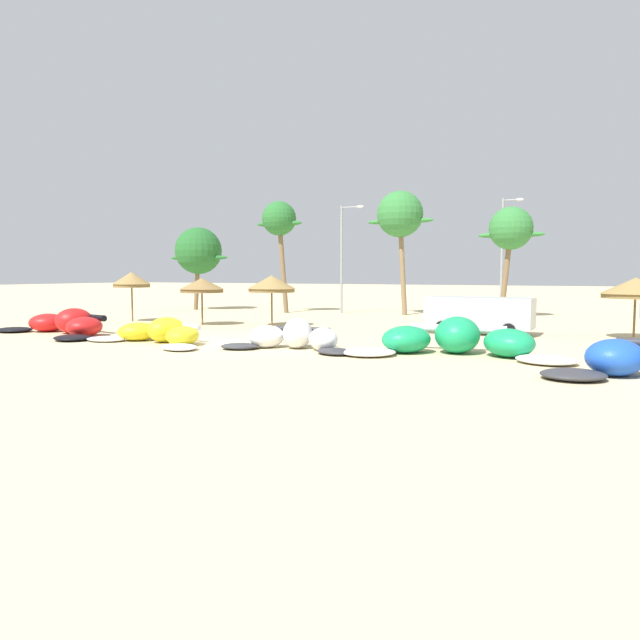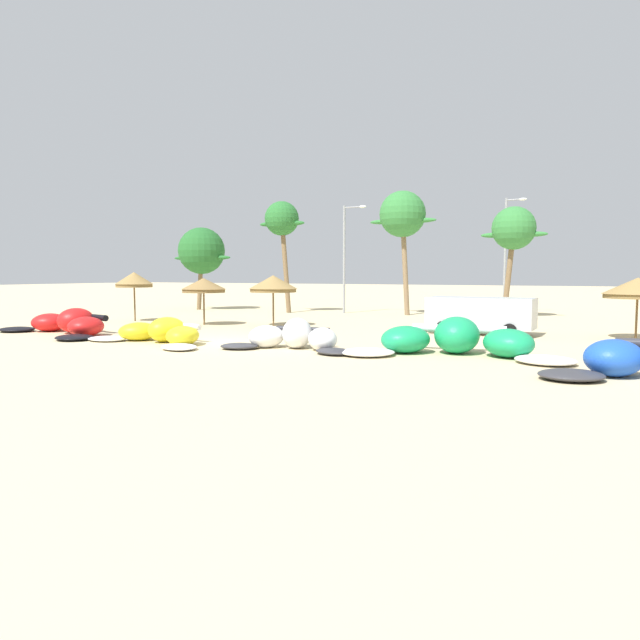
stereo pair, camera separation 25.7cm
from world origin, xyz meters
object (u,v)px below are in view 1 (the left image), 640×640
object	(u,v)px
kite_left_of_center	(295,338)
beach_umbrella_near_palms	(272,284)
kite_far_left	(66,324)
beach_umbrella_near_van	(132,280)
palm_left_of_gap	(400,216)
lamppost_west_center	(504,250)
palm_center_left	(511,230)
lamppost_west	(344,253)
palm_left	(279,221)
beach_umbrella_middle	(202,285)
kite_left	(160,333)
palm_leftmost	(198,251)
parked_van	(477,312)
kite_center	(456,340)
beach_umbrella_outermost	(636,288)

from	to	relation	value
kite_left_of_center	beach_umbrella_near_palms	size ratio (longest dim) A/B	2.00
kite_far_left	beach_umbrella_near_van	distance (m)	7.92
palm_left_of_gap	lamppost_west_center	distance (m)	8.38
palm_center_left	lamppost_west	distance (m)	12.07
kite_left_of_center	lamppost_west_center	bearing A→B (deg)	80.13
palm_center_left	lamppost_west	xyz separation A→B (m)	(-11.97, -0.84, -1.37)
palm_left	lamppost_west_center	size ratio (longest dim) A/B	1.00
beach_umbrella_middle	palm_left	world-z (taller)	palm_left
kite_left	lamppost_west_center	distance (m)	27.94
palm_leftmost	palm_center_left	xyz separation A→B (m)	(24.44, 2.32, 1.10)
palm_left_of_gap	beach_umbrella_near_van	bearing A→B (deg)	-135.93
palm_leftmost	palm_left	distance (m)	8.00
lamppost_west_center	parked_van	bearing A→B (deg)	-85.99
kite_left	palm_left_of_gap	size ratio (longest dim) A/B	0.77
palm_left	lamppost_west	distance (m)	5.55
beach_umbrella_middle	palm_leftmost	bearing A→B (deg)	128.62
parked_van	palm_left	world-z (taller)	palm_left
parked_van	palm_left	distance (m)	20.25
palm_leftmost	kite_center	bearing A→B (deg)	-34.28
palm_left_of_gap	palm_left	bearing A→B (deg)	-170.00
palm_left	palm_center_left	bearing A→B (deg)	7.66
kite_left_of_center	palm_left	size ratio (longest dim) A/B	0.68
kite_left	palm_left_of_gap	world-z (taller)	palm_left_of_gap
beach_umbrella_outermost	palm_leftmost	world-z (taller)	palm_leftmost
beach_umbrella_near_van	palm_center_left	bearing A→B (deg)	32.90
lamppost_west	beach_umbrella_near_van	bearing A→B (deg)	-125.21
kite_center	beach_umbrella_outermost	distance (m)	10.71
palm_leftmost	palm_left_of_gap	bearing A→B (deg)	5.70
beach_umbrella_near_van	parked_van	xyz separation A→B (m)	(21.03, 1.73, -1.53)
palm_left_of_gap	lamppost_west_center	world-z (taller)	palm_left_of_gap
beach_umbrella_near_palms	kite_center	bearing A→B (deg)	-30.19
kite_far_left	lamppost_west	bearing A→B (deg)	72.15
kite_left	palm_leftmost	xyz separation A→B (m)	(-12.88, 19.25, 4.43)
beach_umbrella_middle	kite_left	bearing A→B (deg)	-64.31
palm_leftmost	lamppost_west	world-z (taller)	lamppost_west
kite_left_of_center	palm_left	xyz separation A→B (m)	(-11.43, 18.56, 6.57)
kite_far_left	palm_left	size ratio (longest dim) A/B	0.94
parked_van	palm_leftmost	xyz separation A→B (m)	(-24.53, 9.48, 3.76)
beach_umbrella_middle	lamppost_west_center	xyz separation A→B (m)	(14.33, 17.64, 2.47)
kite_far_left	palm_left	xyz separation A→B (m)	(1.63, 18.47, 6.55)
kite_left_of_center	palm_left	world-z (taller)	palm_left
parked_van	kite_left	bearing A→B (deg)	-140.02
kite_center	parked_van	distance (m)	7.79
kite_far_left	lamppost_west	world-z (taller)	lamppost_west
palm_left_of_gap	lamppost_west	xyz separation A→B (m)	(-4.36, -0.19, -2.60)
kite_left	kite_center	size ratio (longest dim) A/B	0.81
palm_left	palm_left_of_gap	distance (m)	9.27
kite_far_left	lamppost_west	size ratio (longest dim) A/B	0.99
kite_far_left	palm_center_left	distance (m)	28.22
beach_umbrella_middle	palm_left_of_gap	xyz separation A→B (m)	(7.73, 13.07, 4.86)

